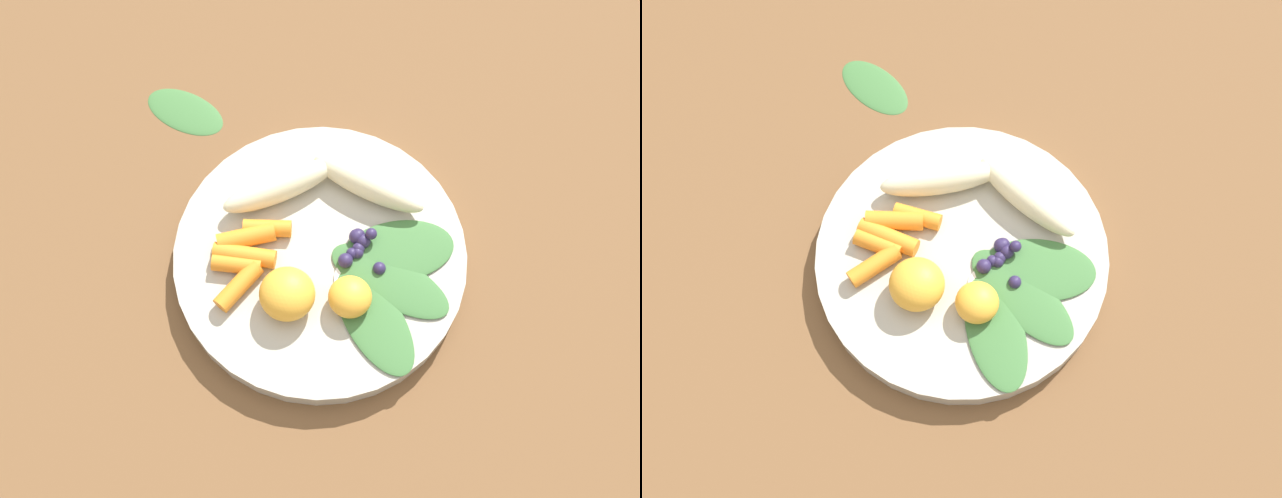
{
  "view_description": "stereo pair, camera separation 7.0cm",
  "coord_description": "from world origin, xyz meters",
  "views": [
    {
      "loc": [
        -0.11,
        0.25,
        0.68
      ],
      "look_at": [
        0.0,
        0.0,
        0.04
      ],
      "focal_mm": 41.44,
      "sensor_mm": 36.0,
      "label": 1
    },
    {
      "loc": [
        -0.17,
        0.21,
        0.68
      ],
      "look_at": [
        0.0,
        0.0,
        0.04
      ],
      "focal_mm": 41.44,
      "sensor_mm": 36.0,
      "label": 2
    }
  ],
  "objects": [
    {
      "name": "carrot_mid_right",
      "position": [
        0.06,
        0.03,
        0.03
      ],
      "size": [
        0.06,
        0.03,
        0.02
      ],
      "primitive_type": "cylinder",
      "rotation": [
        0.0,
        1.57,
        6.54
      ],
      "color": "orange",
      "rests_on": "bowl"
    },
    {
      "name": "banana_peeled_right",
      "position": [
        -0.02,
        -0.08,
        0.04
      ],
      "size": [
        0.12,
        0.04,
        0.03
      ],
      "primitive_type": "ellipsoid",
      "rotation": [
        0.0,
        0.0,
        6.21
      ],
      "color": "beige",
      "rests_on": "bowl"
    },
    {
      "name": "blueberry_pile",
      "position": [
        -0.03,
        -0.02,
        0.03
      ],
      "size": [
        0.05,
        0.04,
        0.02
      ],
      "color": "#2D234C",
      "rests_on": "bowl"
    },
    {
      "name": "kale_leaf_rear",
      "position": [
        -0.07,
        -0.03,
        0.03
      ],
      "size": [
        0.13,
        0.11,
        0.0
      ],
      "primitive_type": "ellipsoid",
      "rotation": [
        0.0,
        0.0,
        10.03
      ],
      "color": "#3D7038",
      "rests_on": "bowl"
    },
    {
      "name": "kale_leaf_right",
      "position": [
        -0.07,
        -0.0,
        0.03
      ],
      "size": [
        0.13,
        0.07,
        0.0
      ],
      "primitive_type": "ellipsoid",
      "rotation": [
        0.0,
        0.0,
        9.3
      ],
      "color": "#3D7038",
      "rests_on": "bowl"
    },
    {
      "name": "carrot_mid_left",
      "position": [
        0.07,
        0.02,
        0.03
      ],
      "size": [
        0.06,
        0.05,
        0.02
      ],
      "primitive_type": "cylinder",
      "rotation": [
        0.0,
        1.57,
        6.94
      ],
      "color": "orange",
      "rests_on": "bowl"
    },
    {
      "name": "carrot_rear",
      "position": [
        0.07,
        0.05,
        0.03
      ],
      "size": [
        0.05,
        0.03,
        0.02
      ],
      "primitive_type": "cylinder",
      "rotation": [
        0.0,
        1.57,
        6.58
      ],
      "color": "orange",
      "rests_on": "bowl"
    },
    {
      "name": "ground_plane",
      "position": [
        0.0,
        0.0,
        0.0
      ],
      "size": [
        2.4,
        2.4,
        0.0
      ],
      "primitive_type": "plane",
      "color": "brown"
    },
    {
      "name": "banana_peeled_left",
      "position": [
        0.06,
        -0.04,
        0.04
      ],
      "size": [
        0.1,
        0.11,
        0.03
      ],
      "primitive_type": "ellipsoid",
      "rotation": [
        0.0,
        0.0,
        7.13
      ],
      "color": "beige",
      "rests_on": "bowl"
    },
    {
      "name": "coconut_shred_patch",
      "position": [
        -0.05,
        0.01,
        0.03
      ],
      "size": [
        0.05,
        0.05,
        0.0
      ],
      "primitive_type": "cylinder",
      "color": "white",
      "rests_on": "bowl"
    },
    {
      "name": "kale_leaf_stray",
      "position": [
        0.21,
        -0.1,
        0.0
      ],
      "size": [
        0.09,
        0.05,
        0.01
      ],
      "primitive_type": "ellipsoid",
      "rotation": [
        0.0,
        0.0,
        6.21
      ],
      "color": "#3D7038",
      "rests_on": "ground_plane"
    },
    {
      "name": "orange_segment_near",
      "position": [
        -0.05,
        0.03,
        0.04
      ],
      "size": [
        0.04,
        0.04,
        0.03
      ],
      "primitive_type": "ellipsoid",
      "color": "#F4A833",
      "rests_on": "bowl"
    },
    {
      "name": "kale_leaf_left",
      "position": [
        -0.07,
        0.04,
        0.03
      ],
      "size": [
        0.12,
        0.11,
        0.0
      ],
      "primitive_type": "ellipsoid",
      "rotation": [
        0.0,
        0.0,
        8.76
      ],
      "color": "#3D7038",
      "rests_on": "bowl"
    },
    {
      "name": "bowl",
      "position": [
        0.0,
        0.0,
        0.01
      ],
      "size": [
        0.28,
        0.28,
        0.03
      ],
      "primitive_type": "cylinder",
      "color": "#B2AD9E",
      "rests_on": "ground_plane"
    },
    {
      "name": "carrot_small",
      "position": [
        0.05,
        0.06,
        0.03
      ],
      "size": [
        0.03,
        0.05,
        0.02
      ],
      "primitive_type": "cylinder",
      "rotation": [
        0.0,
        1.57,
        7.58
      ],
      "color": "orange",
      "rests_on": "bowl"
    },
    {
      "name": "orange_segment_far",
      "position": [
        0.01,
        0.06,
        0.04
      ],
      "size": [
        0.05,
        0.05,
        0.04
      ],
      "primitive_type": "ellipsoid",
      "color": "#F4A833",
      "rests_on": "bowl"
    },
    {
      "name": "carrot_front",
      "position": [
        0.06,
        0.0,
        0.03
      ],
      "size": [
        0.05,
        0.03,
        0.02
      ],
      "primitive_type": "cylinder",
      "rotation": [
        0.0,
        1.57,
        6.67
      ],
      "color": "orange",
      "rests_on": "bowl"
    }
  ]
}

